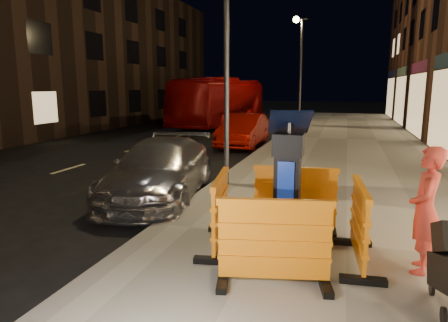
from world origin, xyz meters
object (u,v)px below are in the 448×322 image
(car_silver, at_px, (161,198))
(man, at_px, (425,210))
(barrier_back, at_px, (295,199))
(car_red, at_px, (244,146))
(barrier_kerbside, at_px, (220,211))
(barrier_front, at_px, (274,243))
(parking_kiosk, at_px, (287,188))
(barrier_bldgside, at_px, (359,224))
(bus_doubledecker, at_px, (222,125))

(car_silver, distance_m, man, 5.58)
(barrier_back, xyz_separation_m, car_red, (-3.26, 9.56, -0.67))
(barrier_back, bearing_deg, barrier_kerbside, -139.46)
(barrier_front, distance_m, car_red, 11.94)
(parking_kiosk, bearing_deg, barrier_back, 82.54)
(car_silver, distance_m, car_red, 7.96)
(barrier_bldgside, xyz_separation_m, car_red, (-4.21, 10.51, -0.67))
(man, bearing_deg, bus_doubledecker, -145.38)
(barrier_kerbside, relative_size, car_red, 0.34)
(parking_kiosk, relative_size, barrier_bldgside, 1.40)
(barrier_kerbside, height_order, car_silver, barrier_kerbside)
(barrier_front, distance_m, barrier_back, 1.90)
(barrier_front, bearing_deg, parking_kiosk, 77.54)
(barrier_front, relative_size, bus_doubledecker, 0.13)
(barrier_back, height_order, car_silver, barrier_back)
(parking_kiosk, xyz_separation_m, barrier_bldgside, (0.95, 0.00, -0.42))
(car_red, height_order, bus_doubledecker, bus_doubledecker)
(barrier_front, relative_size, barrier_kerbside, 1.00)
(bus_doubledecker, height_order, man, man)
(car_silver, xyz_separation_m, bus_doubledecker, (-3.61, 16.13, 0.00))
(car_silver, bearing_deg, barrier_kerbside, -58.64)
(barrier_front, bearing_deg, barrier_back, 77.54)
(barrier_bldgside, bearing_deg, parking_kiosk, 84.54)
(parking_kiosk, relative_size, man, 1.18)
(barrier_kerbside, height_order, car_red, barrier_kerbside)
(car_silver, xyz_separation_m, man, (4.85, -2.57, 0.95))
(barrier_front, height_order, bus_doubledecker, bus_doubledecker)
(parking_kiosk, relative_size, bus_doubledecker, 0.18)
(car_red, distance_m, man, 11.68)
(parking_kiosk, bearing_deg, barrier_front, -97.46)
(car_silver, distance_m, bus_doubledecker, 16.53)
(bus_doubledecker, relative_size, man, 6.61)
(barrier_front, relative_size, car_red, 0.34)
(parking_kiosk, distance_m, man, 1.71)
(barrier_kerbside, distance_m, man, 2.67)
(barrier_front, bearing_deg, barrier_bldgside, 32.54)
(barrier_front, distance_m, bus_doubledecker, 20.77)
(barrier_front, height_order, barrier_kerbside, same)
(barrier_back, xyz_separation_m, barrier_bldgside, (0.95, -0.95, 0.00))
(parking_kiosk, xyz_separation_m, car_red, (-3.26, 10.51, -1.09))
(barrier_back, height_order, barrier_kerbside, same)
(bus_doubledecker, bearing_deg, man, -62.22)
(barrier_back, xyz_separation_m, bus_doubledecker, (-6.75, 17.73, -0.67))
(barrier_front, relative_size, barrier_bldgside, 1.00)
(car_silver, bearing_deg, barrier_front, -57.41)
(parking_kiosk, bearing_deg, barrier_bldgside, -7.46)
(bus_doubledecker, bearing_deg, barrier_back, -65.71)
(man, bearing_deg, barrier_kerbside, -80.12)
(barrier_front, height_order, barrier_bldgside, same)
(parking_kiosk, xyz_separation_m, barrier_front, (0.00, -0.95, -0.42))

